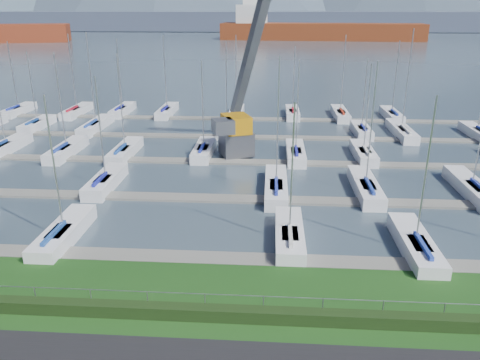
{
  "coord_description": "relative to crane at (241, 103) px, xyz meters",
  "views": [
    {
      "loc": [
        2.16,
        -20.17,
        14.96
      ],
      "look_at": [
        0.0,
        12.0,
        3.0
      ],
      "focal_mm": 35.0,
      "sensor_mm": 36.0,
      "label": 1
    }
  ],
  "objects": [
    {
      "name": "hedge",
      "position": [
        1.05,
        -29.99,
        -4.98
      ],
      "size": [
        80.0,
        0.7,
        0.7
      ],
      "primitive_type": "cube",
      "color": "black",
      "rests_on": "grass"
    },
    {
      "name": "cargo_ship_mid",
      "position": [
        22.2,
        191.61,
        -1.76
      ],
      "size": [
        98.15,
        26.02,
        21.5
      ],
      "rotation": [
        0.0,
        0.0,
        -0.08
      ],
      "color": "maroon",
      "rests_on": "water"
    },
    {
      "name": "docks",
      "position": [
        1.05,
        -3.59,
        -5.55
      ],
      "size": [
        90.0,
        41.6,
        0.25
      ],
      "color": "gray",
      "rests_on": "water"
    },
    {
      "name": "sailboat_fleet",
      "position": [
        -1.49,
        -0.15,
        0.08
      ],
      "size": [
        75.0,
        49.69,
        13.16
      ],
      "color": "navy",
      "rests_on": "water"
    },
    {
      "name": "water",
      "position": [
        1.05,
        230.41,
        -5.73
      ],
      "size": [
        800.0,
        540.0,
        0.2
      ],
      "primitive_type": "cube",
      "color": "#3C4C58"
    },
    {
      "name": "fence",
      "position": [
        1.05,
        -29.59,
        -4.13
      ],
      "size": [
        80.0,
        0.04,
        0.04
      ],
      "primitive_type": "cylinder",
      "rotation": [
        0.0,
        1.57,
        0.0
      ],
      "color": "gray",
      "rests_on": "grass"
    },
    {
      "name": "foothill",
      "position": [
        1.05,
        300.41,
        0.67
      ],
      "size": [
        900.0,
        80.0,
        12.0
      ],
      "primitive_type": "cube",
      "color": "#40485D",
      "rests_on": "water"
    },
    {
      "name": "crane",
      "position": [
        0.0,
        0.0,
        0.0
      ],
      "size": [
        7.61,
        12.96,
        22.35
      ],
      "rotation": [
        0.0,
        0.0,
        0.36
      ],
      "color": "#5B5C62",
      "rests_on": "water"
    },
    {
      "name": "path",
      "position": [
        1.05,
        -32.59,
        -5.32
      ],
      "size": [
        160.0,
        2.0,
        0.04
      ],
      "primitive_type": "cube",
      "color": "black",
      "rests_on": "grass"
    }
  ]
}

